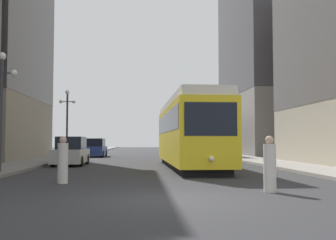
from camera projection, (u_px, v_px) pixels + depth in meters
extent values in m
plane|color=#303033|center=(174.00, 200.00, 10.65)|extent=(200.00, 200.00, 0.00)
cube|color=gray|center=(81.00, 153.00, 49.95)|extent=(3.05, 120.00, 0.15)
cube|color=gray|center=(212.00, 153.00, 51.05)|extent=(3.05, 120.00, 0.15)
cube|color=black|center=(188.00, 165.00, 23.76)|extent=(2.38, 13.01, 0.35)
cube|color=yellow|center=(188.00, 135.00, 23.85)|extent=(2.79, 14.14, 3.10)
cube|color=black|center=(188.00, 123.00, 23.89)|extent=(2.81, 13.58, 1.08)
cube|color=silver|center=(188.00, 105.00, 23.95)|extent=(2.58, 13.85, 0.44)
cube|color=black|center=(211.00, 119.00, 16.88)|extent=(2.21, 0.11, 1.40)
sphere|color=#F2EACC|center=(211.00, 159.00, 16.73)|extent=(0.24, 0.24, 0.24)
cube|color=black|center=(205.00, 155.00, 41.83)|extent=(2.20, 10.70, 0.35)
cube|color=#B7B7BA|center=(205.00, 138.00, 41.93)|extent=(2.58, 11.64, 3.10)
cube|color=black|center=(205.00, 132.00, 41.95)|extent=(2.61, 11.17, 1.30)
cube|color=black|center=(215.00, 134.00, 36.17)|extent=(2.30, 0.08, 1.71)
cylinder|color=black|center=(85.00, 154.00, 39.24)|extent=(0.19, 0.64, 0.64)
cylinder|color=black|center=(89.00, 153.00, 42.31)|extent=(0.19, 0.64, 0.64)
cylinder|color=black|center=(103.00, 154.00, 39.32)|extent=(0.19, 0.64, 0.64)
cylinder|color=black|center=(106.00, 153.00, 42.39)|extent=(0.19, 0.64, 0.64)
cube|color=navy|center=(96.00, 151.00, 40.83)|extent=(1.90, 5.00, 0.84)
cube|color=black|center=(96.00, 142.00, 40.99)|extent=(1.64, 2.76, 0.80)
cylinder|color=black|center=(52.00, 161.00, 24.58)|extent=(0.18, 0.64, 0.64)
cylinder|color=black|center=(62.00, 159.00, 27.50)|extent=(0.18, 0.64, 0.64)
cylinder|color=black|center=(81.00, 161.00, 24.70)|extent=(0.18, 0.64, 0.64)
cylinder|color=black|center=(87.00, 159.00, 27.62)|extent=(0.18, 0.64, 0.64)
cube|color=#B2B2B7|center=(71.00, 156.00, 26.12)|extent=(1.81, 4.75, 0.84)
cube|color=black|center=(71.00, 143.00, 26.28)|extent=(1.59, 2.61, 0.80)
cylinder|color=beige|center=(63.00, 163.00, 14.77)|extent=(0.38, 0.38, 1.46)
sphere|color=tan|center=(63.00, 140.00, 14.82)|extent=(0.26, 0.26, 0.26)
cylinder|color=beige|center=(270.00, 168.00, 12.25)|extent=(0.38, 0.38, 1.44)
sphere|color=tan|center=(269.00, 140.00, 12.29)|extent=(0.26, 0.26, 0.26)
cylinder|color=#333338|center=(1.00, 115.00, 18.49)|extent=(0.16, 0.16, 5.09)
sphere|color=white|center=(2.00, 56.00, 18.64)|extent=(0.36, 0.36, 0.36)
sphere|color=white|center=(14.00, 73.00, 18.63)|extent=(0.31, 0.31, 0.31)
cube|color=#333338|center=(2.00, 73.00, 18.60)|extent=(1.10, 0.06, 0.06)
cylinder|color=#333338|center=(67.00, 126.00, 35.35)|extent=(0.16, 0.16, 5.48)
sphere|color=white|center=(67.00, 92.00, 35.51)|extent=(0.36, 0.36, 0.36)
sphere|color=white|center=(61.00, 102.00, 35.43)|extent=(0.31, 0.31, 0.31)
sphere|color=white|center=(74.00, 102.00, 35.50)|extent=(0.31, 0.31, 0.31)
cube|color=#333338|center=(67.00, 102.00, 35.46)|extent=(1.10, 0.06, 0.06)
cube|color=gray|center=(295.00, 39.00, 46.93)|extent=(14.43, 16.91, 26.47)
cube|color=#423F43|center=(295.00, 28.00, 47.00)|extent=(14.47, 16.95, 15.88)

